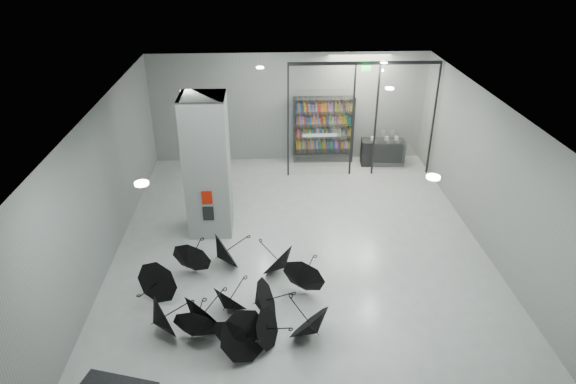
{
  "coord_description": "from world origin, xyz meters",
  "views": [
    {
      "loc": [
        -0.9,
        -10.73,
        7.77
      ],
      "look_at": [
        -0.3,
        1.5,
        1.4
      ],
      "focal_mm": 31.48,
      "sensor_mm": 36.0,
      "label": 1
    }
  ],
  "objects_px": {
    "column": "(207,166)",
    "bookshelf": "(323,130)",
    "shop_counter": "(382,152)",
    "umbrella_cluster": "(233,304)"
  },
  "relations": [
    {
      "from": "bookshelf",
      "to": "column",
      "type": "bearing_deg",
      "value": -127.58
    },
    {
      "from": "column",
      "to": "bookshelf",
      "type": "relative_size",
      "value": 1.64
    },
    {
      "from": "umbrella_cluster",
      "to": "column",
      "type": "bearing_deg",
      "value": 101.79
    },
    {
      "from": "shop_counter",
      "to": "umbrella_cluster",
      "type": "xyz_separation_m",
      "value": [
        -5.14,
        -8.11,
        -0.16
      ]
    },
    {
      "from": "bookshelf",
      "to": "umbrella_cluster",
      "type": "xyz_separation_m",
      "value": [
        -2.97,
        -8.56,
        -0.91
      ]
    },
    {
      "from": "bookshelf",
      "to": "shop_counter",
      "type": "xyz_separation_m",
      "value": [
        2.17,
        -0.44,
        -0.75
      ]
    },
    {
      "from": "column",
      "to": "shop_counter",
      "type": "xyz_separation_m",
      "value": [
        5.94,
        4.31,
        -1.53
      ]
    },
    {
      "from": "column",
      "to": "bookshelf",
      "type": "distance_m",
      "value": 6.11
    },
    {
      "from": "shop_counter",
      "to": "umbrella_cluster",
      "type": "height_order",
      "value": "umbrella_cluster"
    },
    {
      "from": "bookshelf",
      "to": "umbrella_cluster",
      "type": "bearing_deg",
      "value": -108.31
    }
  ]
}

